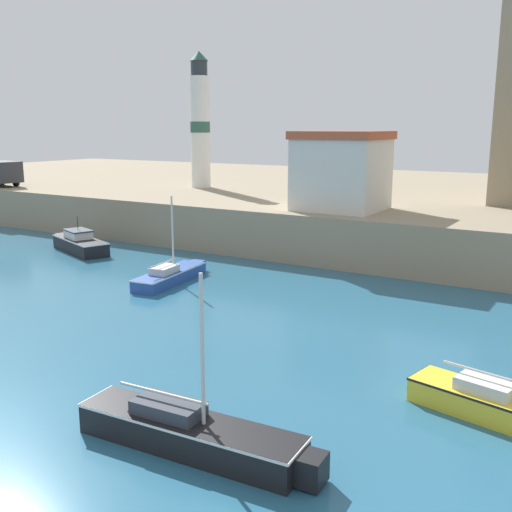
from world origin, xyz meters
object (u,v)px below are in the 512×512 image
(sailboat_blue_2, at_px, (171,275))
(sailboat_yellow_3, at_px, (506,407))
(lighthouse, at_px, (200,123))
(sailboat_black_4, at_px, (191,432))
(motorboat_black_5, at_px, (79,243))
(harbor_shed_near_wharf, at_px, (342,170))

(sailboat_blue_2, bearing_deg, sailboat_yellow_3, -21.92)
(lighthouse, bearing_deg, sailboat_yellow_3, -40.69)
(sailboat_yellow_3, distance_m, lighthouse, 39.08)
(sailboat_black_4, relative_size, motorboat_black_5, 1.11)
(motorboat_black_5, relative_size, lighthouse, 0.55)
(sailboat_blue_2, xyz_separation_m, motorboat_black_5, (-10.33, 3.09, 0.16))
(lighthouse, xyz_separation_m, harbor_shed_near_wharf, (16.00, -6.82, -2.98))
(sailboat_yellow_3, height_order, harbor_shed_near_wharf, harbor_shed_near_wharf)
(sailboat_blue_2, height_order, harbor_shed_near_wharf, harbor_shed_near_wharf)
(sailboat_black_4, height_order, motorboat_black_5, sailboat_black_4)
(sailboat_yellow_3, bearing_deg, motorboat_black_5, 159.96)
(sailboat_yellow_3, bearing_deg, sailboat_black_4, -138.98)
(sailboat_black_4, bearing_deg, sailboat_blue_2, 131.09)
(sailboat_black_4, height_order, lighthouse, lighthouse)
(sailboat_black_4, bearing_deg, harbor_shed_near_wharf, 104.89)
(sailboat_blue_2, relative_size, sailboat_yellow_3, 0.99)
(motorboat_black_5, bearing_deg, lighthouse, 92.55)
(sailboat_yellow_3, xyz_separation_m, lighthouse, (-29.00, 24.94, 8.02))
(sailboat_blue_2, bearing_deg, motorboat_black_5, 163.34)
(sailboat_blue_2, height_order, sailboat_yellow_3, sailboat_blue_2)
(harbor_shed_near_wharf, bearing_deg, sailboat_blue_2, -114.81)
(sailboat_black_4, bearing_deg, sailboat_yellow_3, 41.02)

